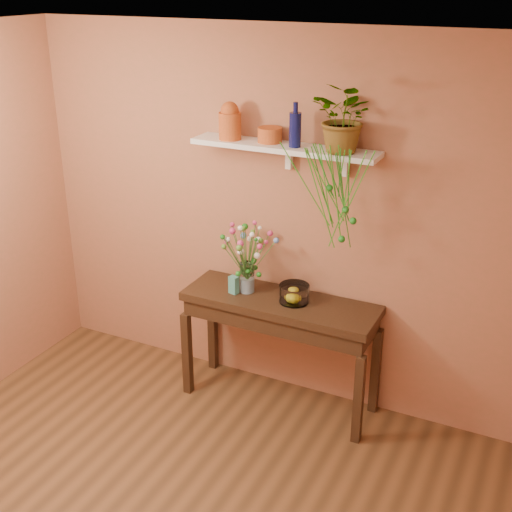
{
  "coord_description": "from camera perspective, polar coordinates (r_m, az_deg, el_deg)",
  "views": [
    {
      "loc": [
        1.8,
        -2.14,
        3.0
      ],
      "look_at": [
        0.0,
        1.55,
        1.25
      ],
      "focal_mm": 47.11,
      "sensor_mm": 36.0,
      "label": 1
    }
  ],
  "objects": [
    {
      "name": "terracotta_pot",
      "position": [
        4.56,
        1.18,
        10.24
      ],
      "size": [
        0.17,
        0.17,
        0.1
      ],
      "primitive_type": "cylinder",
      "rotation": [
        0.0,
        0.0,
        0.06
      ],
      "color": "#BF4B20",
      "rests_on": "wall_shelf"
    },
    {
      "name": "bouquet",
      "position": [
        4.73,
        -0.75,
        0.91
      ],
      "size": [
        0.4,
        0.51,
        0.41
      ],
      "color": "#386B28",
      "rests_on": "glass_vase"
    },
    {
      "name": "carton",
      "position": [
        4.83,
        -1.9,
        -2.47
      ],
      "size": [
        0.07,
        0.06,
        0.13
      ],
      "primitive_type": "cube",
      "rotation": [
        0.0,
        0.0,
        -0.25
      ],
      "color": "teal",
      "rests_on": "sideboard"
    },
    {
      "name": "spider_plant",
      "position": [
        4.29,
        7.62,
        11.55
      ],
      "size": [
        0.48,
        0.45,
        0.44
      ],
      "primitive_type": "imported",
      "rotation": [
        0.0,
        0.0,
        -0.3
      ],
      "color": "#1F731D",
      "rests_on": "wall_shelf"
    },
    {
      "name": "terracotta_jug",
      "position": [
        4.63,
        -2.23,
        11.35
      ],
      "size": [
        0.17,
        0.17,
        0.26
      ],
      "color": "#BF4B20",
      "rests_on": "wall_shelf"
    },
    {
      "name": "blue_bottle",
      "position": [
        4.43,
        3.34,
        10.72
      ],
      "size": [
        0.08,
        0.08,
        0.29
      ],
      "color": "#0D1145",
      "rests_on": "wall_shelf"
    },
    {
      "name": "lemon",
      "position": [
        4.71,
        3.19,
        -3.45
      ],
      "size": [
        0.08,
        0.08,
        0.08
      ],
      "primitive_type": "sphere",
      "color": "#FFFD20",
      "rests_on": "glass_bowl"
    },
    {
      "name": "glass_bowl",
      "position": [
        4.71,
        3.26,
        -3.25
      ],
      "size": [
        0.21,
        0.21,
        0.13
      ],
      "color": "white",
      "rests_on": "sideboard"
    },
    {
      "name": "glass_vase",
      "position": [
        4.83,
        -0.76,
        -2.01
      ],
      "size": [
        0.11,
        0.11,
        0.22
      ],
      "color": "white",
      "rests_on": "sideboard"
    },
    {
      "name": "wall_shelf",
      "position": [
        4.51,
        2.53,
        9.14
      ],
      "size": [
        1.3,
        0.24,
        0.19
      ],
      "color": "white",
      "rests_on": "room"
    },
    {
      "name": "sideboard",
      "position": [
        4.82,
        2.05,
        -5.01
      ],
      "size": [
        1.41,
        0.45,
        0.86
      ],
      "color": "#362115",
      "rests_on": "ground"
    },
    {
      "name": "plant_fronds",
      "position": [
        4.26,
        6.89,
        4.91
      ],
      "size": [
        0.61,
        0.32,
        0.71
      ],
      "color": "#1F731D",
      "rests_on": "wall_shelf"
    },
    {
      "name": "room",
      "position": [
        3.25,
        -12.18,
        -8.05
      ],
      "size": [
        4.04,
        4.04,
        2.7
      ],
      "color": "brown",
      "rests_on": "ground"
    }
  ]
}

